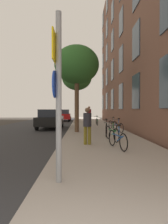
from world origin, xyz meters
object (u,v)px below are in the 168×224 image
object	(u,v)px
bicycle_1	(112,133)
bicycle_3	(118,127)
tree_far	(77,78)
car_1	(64,115)
bicycle_5	(97,121)
bicycle_2	(106,129)
bicycle_0	(117,139)
traffic_light	(77,101)
car_0	(50,119)
tree_near	(77,65)
pedestrian_1	(89,115)
sign_post	(58,88)
pedestrian_0	(87,123)
bicycle_4	(113,125)

from	to	relation	value
bicycle_1	bicycle_3	xyz separation A→B (m)	(0.97, 3.25, -0.01)
tree_far	car_1	bearing A→B (deg)	117.52
bicycle_3	bicycle_5	bearing A→B (deg)	99.51
bicycle_5	bicycle_2	bearing A→B (deg)	-90.82
bicycle_0	bicycle_1	distance (m)	1.78
traffic_light	car_0	size ratio (longest dim) A/B	0.89
tree_near	pedestrian_1	world-z (taller)	tree_near
car_0	car_1	xyz separation A→B (m)	(0.19, 10.08, -0.00)
sign_post	car_0	xyz separation A→B (m)	(-2.08, 11.56, -1.22)
pedestrian_1	car_0	world-z (taller)	pedestrian_1
pedestrian_0	car_0	xyz separation A→B (m)	(-2.84, 7.57, -0.18)
bicycle_2	bicycle_3	bearing A→B (deg)	58.94
bicycle_0	bicycle_3	xyz separation A→B (m)	(1.07, 5.03, -0.01)
sign_post	bicycle_5	size ratio (longest dim) A/B	2.20
pedestrian_0	bicycle_2	bearing A→B (deg)	64.86
bicycle_3	bicycle_4	world-z (taller)	bicycle_4
bicycle_0	pedestrian_1	world-z (taller)	pedestrian_1
bicycle_3	tree_far	bearing A→B (deg)	106.62
pedestrian_0	tree_near	bearing A→B (deg)	97.07
pedestrian_0	car_0	world-z (taller)	pedestrian_0
car_1	bicycle_3	bearing A→B (deg)	-70.21
car_1	car_0	bearing A→B (deg)	-91.07
sign_post	tree_far	distance (m)	18.25
tree_near	bicycle_1	bearing A→B (deg)	-62.86
tree_far	bicycle_2	bearing A→B (deg)	-80.51
tree_far	bicycle_5	xyz separation A→B (m)	(2.01, -4.37, -4.96)
bicycle_0	tree_near	bearing A→B (deg)	107.69
tree_far	pedestrian_1	distance (m)	6.79
bicycle_2	car_0	distance (m)	6.47
bicycle_3	bicycle_0	bearing A→B (deg)	-101.98
bicycle_1	bicycle_3	world-z (taller)	bicycle_1
bicycle_0	bicycle_1	world-z (taller)	bicycle_0
bicycle_4	car_0	bearing A→B (deg)	159.20
tree_far	bicycle_3	world-z (taller)	tree_far
bicycle_5	car_1	size ratio (longest dim) A/B	0.40
bicycle_2	car_1	bearing A→B (deg)	104.24
traffic_light	bicycle_2	size ratio (longest dim) A/B	2.16
pedestrian_0	bicycle_1	bearing A→B (deg)	37.60
sign_post	bicycle_4	world-z (taller)	sign_post
traffic_light	bicycle_3	distance (m)	11.24
bicycle_4	bicycle_3	bearing A→B (deg)	-87.36
sign_post	car_0	size ratio (longest dim) A/B	0.84
traffic_light	bicycle_3	size ratio (longest dim) A/B	2.37
tree_far	car_0	size ratio (longest dim) A/B	1.64
bicycle_5	pedestrian_0	xyz separation A→B (m)	(-1.28, -9.59, 0.55)
bicycle_0	bicycle_1	size ratio (longest dim) A/B	0.97
car_1	sign_post	bearing A→B (deg)	-85.01
sign_post	bicycle_1	distance (m)	5.55
car_1	traffic_light	bearing A→B (deg)	-56.19
bicycle_3	bicycle_5	world-z (taller)	bicycle_3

